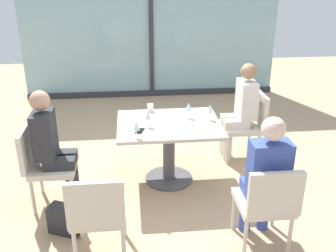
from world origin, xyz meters
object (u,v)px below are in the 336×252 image
wine_glass_0 (210,109)px  wine_glass_1 (148,115)px  chair_front_right (267,202)px  handbag_0 (65,220)px  cell_phone_on_table (140,131)px  person_side_end (52,143)px  wine_glass_3 (189,107)px  chair_far_right (248,121)px  wine_glass_2 (136,126)px  chair_front_left (98,212)px  chair_side_end (43,161)px  dining_table_main (169,138)px  person_far_right (241,107)px  person_front_right (265,175)px  coffee_cup (150,108)px

wine_glass_0 → wine_glass_1: bearing=-169.2°
chair_front_right → handbag_0: chair_front_right is taller
wine_glass_0 → cell_phone_on_table: wine_glass_0 is taller
person_side_end → wine_glass_3: size_ratio=6.81×
wine_glass_0 → wine_glass_3: same height
chair_far_right → wine_glass_2: 1.73m
cell_phone_on_table → chair_front_left: bearing=-91.2°
chair_front_right → wine_glass_0: size_ratio=4.70×
wine_glass_2 → person_side_end: bearing=178.6°
chair_side_end → cell_phone_on_table: chair_side_end is taller
chair_front_left → wine_glass_3: (0.96, 1.42, 0.37)m
dining_table_main → wine_glass_0: wine_glass_0 is taller
chair_front_right → person_far_right: (0.25, 1.79, 0.20)m
person_front_right → wine_glass_3: 1.40m
person_far_right → person_front_right: 1.70m
person_side_end → wine_glass_0: bearing=13.0°
chair_front_right → chair_far_right: bearing=78.6°
chair_far_right → chair_front_right: same height
wine_glass_1 → coffee_cup: wine_glass_1 is taller
wine_glass_0 → wine_glass_3: 0.25m
person_side_end → handbag_0: (0.15, -0.54, -0.56)m
chair_front_left → wine_glass_3: wine_glass_3 is taller
chair_side_end → wine_glass_1: (1.11, 0.26, 0.37)m
person_side_end → person_front_right: 2.13m
chair_side_end → wine_glass_0: 1.90m
person_side_end → wine_glass_2: (0.87, -0.02, 0.16)m
chair_front_left → wine_glass_2: bearing=69.1°
wine_glass_2 → wine_glass_1: bearing=64.4°
chair_front_right → coffee_cup: size_ratio=9.67×
wine_glass_3 → person_side_end: bearing=-162.2°
dining_table_main → person_front_right: person_front_right is taller
chair_side_end → person_front_right: 2.24m
coffee_cup → handbag_0: bearing=-125.3°
coffee_cup → chair_front_right: bearing=-61.6°
chair_far_right → wine_glass_2: wine_glass_2 is taller
dining_table_main → chair_front_right: bearing=-60.6°
coffee_cup → chair_front_left: bearing=-107.8°
dining_table_main → chair_side_end: size_ratio=1.33×
person_far_right → cell_phone_on_table: bearing=-151.8°
chair_front_left → wine_glass_1: 1.35m
coffee_cup → handbag_0: (-0.90, -1.27, -0.64)m
wine_glass_0 → cell_phone_on_table: 0.86m
person_front_right → coffee_cup: 1.81m
wine_glass_0 → cell_phone_on_table: bearing=-162.7°
chair_front_right → wine_glass_1: 1.58m
chair_far_right → person_far_right: bearing=-180.0°
dining_table_main → chair_far_right: size_ratio=1.33×
dining_table_main → cell_phone_on_table: size_ratio=8.03×
chair_front_right → person_side_end: (-1.96, 0.94, 0.20)m
wine_glass_1 → wine_glass_2: bearing=-115.6°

